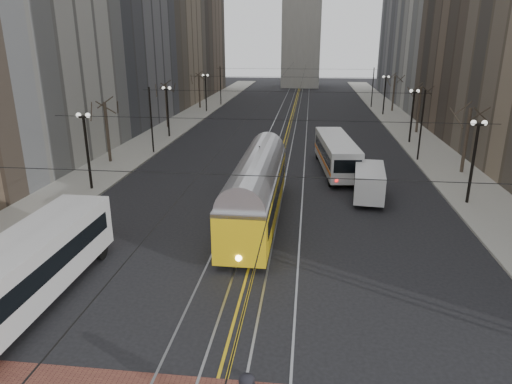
% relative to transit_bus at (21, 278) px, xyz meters
% --- Properties ---
extents(ground, '(260.00, 260.00, 0.00)m').
position_rel_transit_bus_xyz_m(ground, '(9.01, -2.11, -1.53)').
color(ground, black).
rests_on(ground, ground).
extents(sidewalk_left, '(5.00, 140.00, 0.15)m').
position_rel_transit_bus_xyz_m(sidewalk_left, '(-5.99, 42.89, -1.46)').
color(sidewalk_left, gray).
rests_on(sidewalk_left, ground).
extents(sidewalk_right, '(5.00, 140.00, 0.15)m').
position_rel_transit_bus_xyz_m(sidewalk_right, '(24.01, 42.89, -1.46)').
color(sidewalk_right, gray).
rests_on(sidewalk_right, ground).
extents(streetcar_rails, '(4.80, 130.00, 0.02)m').
position_rel_transit_bus_xyz_m(streetcar_rails, '(9.01, 42.89, -1.53)').
color(streetcar_rails, gray).
rests_on(streetcar_rails, ground).
extents(centre_lines, '(0.42, 130.00, 0.01)m').
position_rel_transit_bus_xyz_m(centre_lines, '(9.01, 42.89, -1.52)').
color(centre_lines, gold).
rests_on(centre_lines, ground).
extents(lamp_posts, '(27.60, 57.20, 5.60)m').
position_rel_transit_bus_xyz_m(lamp_posts, '(9.01, 26.64, 1.27)').
color(lamp_posts, black).
rests_on(lamp_posts, ground).
extents(street_trees, '(31.68, 53.28, 5.60)m').
position_rel_transit_bus_xyz_m(street_trees, '(9.01, 33.14, 1.27)').
color(street_trees, '#382D23').
rests_on(street_trees, ground).
extents(trolley_wires, '(25.96, 120.00, 6.60)m').
position_rel_transit_bus_xyz_m(trolley_wires, '(9.01, 32.72, 2.24)').
color(trolley_wires, black).
rests_on(trolley_wires, ground).
extents(transit_bus, '(2.58, 12.27, 3.07)m').
position_rel_transit_bus_xyz_m(transit_bus, '(0.00, 0.00, 0.00)').
color(transit_bus, silver).
rests_on(transit_bus, ground).
extents(streetcar, '(2.73, 14.26, 3.36)m').
position_rel_transit_bus_xyz_m(streetcar, '(8.51, 11.21, 0.15)').
color(streetcar, yellow).
rests_on(streetcar, ground).
extents(rear_bus, '(3.52, 11.28, 2.89)m').
position_rel_transit_bus_xyz_m(rear_bus, '(14.01, 23.36, -0.09)').
color(rear_bus, '#BEBEBE').
rests_on(rear_bus, ground).
extents(cargo_van, '(2.51, 5.38, 2.30)m').
position_rel_transit_bus_xyz_m(cargo_van, '(15.99, 16.15, -0.38)').
color(cargo_van, silver).
rests_on(cargo_van, ground).
extents(sedan_grey, '(2.29, 4.97, 1.65)m').
position_rel_transit_bus_xyz_m(sedan_grey, '(13.76, 28.70, -0.71)').
color(sedan_grey, '#393C3F').
rests_on(sedan_grey, ground).
extents(sedan_silver, '(1.79, 4.78, 1.56)m').
position_rel_transit_bus_xyz_m(sedan_silver, '(13.85, 34.87, -0.75)').
color(sedan_silver, '#A2A6AA').
rests_on(sedan_silver, ground).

